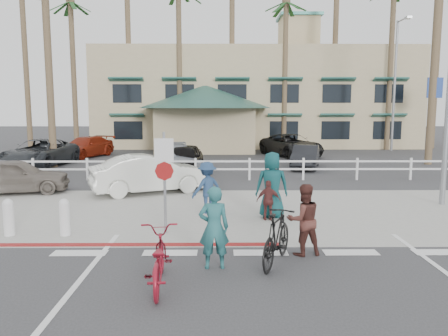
{
  "coord_description": "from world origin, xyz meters",
  "views": [
    {
      "loc": [
        -0.88,
        -8.7,
        3.18
      ],
      "look_at": [
        -0.79,
        3.59,
        1.5
      ],
      "focal_mm": 35.0,
      "sensor_mm": 36.0,
      "label": 1
    }
  ],
  "objects_px": {
    "bike_red": "(158,259)",
    "car_white_sedan": "(150,174)",
    "sign_post": "(165,177)",
    "car_red_compact": "(14,176)",
    "bike_black": "(277,238)"
  },
  "relations": [
    {
      "from": "bike_red",
      "to": "car_red_compact",
      "type": "relative_size",
      "value": 0.5
    },
    {
      "from": "bike_red",
      "to": "bike_black",
      "type": "bearing_deg",
      "value": -158.13
    },
    {
      "from": "bike_black",
      "to": "car_white_sedan",
      "type": "height_order",
      "value": "car_white_sedan"
    },
    {
      "from": "sign_post",
      "to": "car_white_sedan",
      "type": "bearing_deg",
      "value": 103.0
    },
    {
      "from": "sign_post",
      "to": "bike_black",
      "type": "distance_m",
      "value": 3.54
    },
    {
      "from": "car_white_sedan",
      "to": "car_red_compact",
      "type": "height_order",
      "value": "car_white_sedan"
    },
    {
      "from": "bike_black",
      "to": "car_white_sedan",
      "type": "distance_m",
      "value": 8.58
    },
    {
      "from": "bike_red",
      "to": "car_white_sedan",
      "type": "xyz_separation_m",
      "value": [
        -1.55,
        8.81,
        0.21
      ]
    },
    {
      "from": "bike_black",
      "to": "car_red_compact",
      "type": "bearing_deg",
      "value": -17.67
    },
    {
      "from": "bike_black",
      "to": "car_red_compact",
      "type": "relative_size",
      "value": 0.48
    },
    {
      "from": "bike_red",
      "to": "car_white_sedan",
      "type": "height_order",
      "value": "car_white_sedan"
    },
    {
      "from": "sign_post",
      "to": "car_red_compact",
      "type": "distance_m",
      "value": 8.33
    },
    {
      "from": "sign_post",
      "to": "bike_red",
      "type": "xyz_separation_m",
      "value": [
        0.3,
        -3.4,
        -0.93
      ]
    },
    {
      "from": "bike_red",
      "to": "car_white_sedan",
      "type": "distance_m",
      "value": 8.95
    },
    {
      "from": "car_white_sedan",
      "to": "sign_post",
      "type": "bearing_deg",
      "value": 169.44
    }
  ]
}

